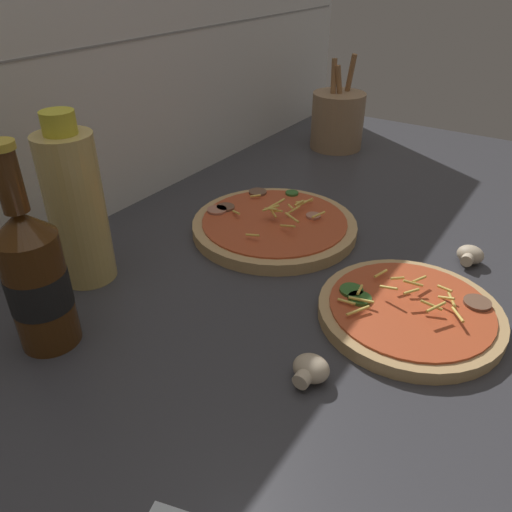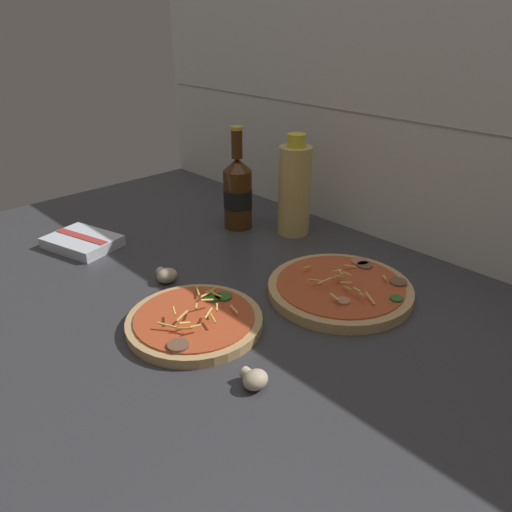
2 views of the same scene
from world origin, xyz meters
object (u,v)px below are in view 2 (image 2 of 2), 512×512
beer_bottle (238,192)px  mushroom_right (166,275)px  oil_bottle (294,189)px  dish_towel (82,242)px  pizza_far (340,289)px  mushroom_left (254,379)px  pizza_near (195,321)px

beer_bottle → mushroom_right: bearing=-68.5°
oil_bottle → dish_towel: (-27.00, -40.42, -9.61)cm
pizza_far → dish_towel: 58.65cm
beer_bottle → mushroom_left: size_ratio=6.03×
pizza_far → pizza_near: bearing=-111.0°
oil_bottle → mushroom_left: bearing=-52.8°
dish_towel → mushroom_right: bearing=9.7°
pizza_near → beer_bottle: size_ratio=0.94×
pizza_near → oil_bottle: (-15.75, 41.27, 9.83)cm
pizza_far → mushroom_left: 30.31cm
pizza_near → beer_bottle: (-27.54, 34.15, 7.91)cm
mushroom_left → pizza_near: bearing=170.5°
mushroom_right → dish_towel: size_ratio=0.24×
mushroom_left → mushroom_right: 35.08cm
mushroom_right → dish_towel: mushroom_right is taller
mushroom_right → mushroom_left: bearing=-13.8°
mushroom_right → dish_towel: 26.91cm
pizza_near → beer_bottle: beer_bottle is taller
pizza_far → mushroom_right: size_ratio=6.23×
beer_bottle → mushroom_left: beer_bottle is taller
pizza_near → dish_towel: 42.76cm
pizza_near → pizza_far: bearing=69.0°
pizza_far → beer_bottle: 39.21cm
dish_towel → oil_bottle: bearing=56.3°
pizza_near → beer_bottle: 44.57cm
pizza_far → beer_bottle: size_ratio=1.10×
pizza_far → oil_bottle: 31.40cm
beer_bottle → dish_towel: bearing=-114.6°
mushroom_left → dish_towel: size_ratio=0.23×
oil_bottle → mushroom_right: (-0.48, -35.88, -9.39)cm
mushroom_right → pizza_near: bearing=-18.4°
pizza_near → mushroom_left: 18.08cm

